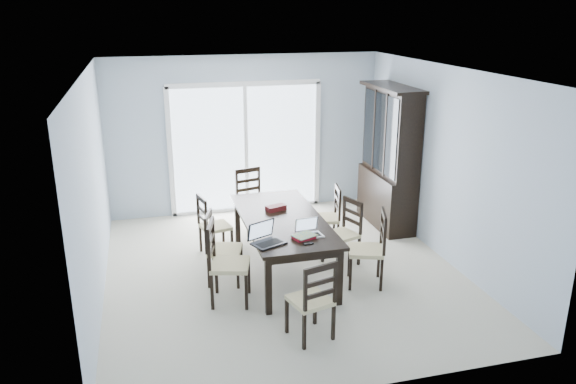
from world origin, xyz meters
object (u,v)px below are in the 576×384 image
at_px(chair_left_near, 221,254).
at_px(chair_right_near, 374,241).
at_px(china_hutch, 389,159).
at_px(laptop_silver, 310,232).
at_px(dining_table, 283,224).
at_px(chair_left_mid, 217,240).
at_px(chair_right_far, 331,210).
at_px(chair_left_far, 209,219).
at_px(chair_right_mid, 346,225).
at_px(chair_end_far, 251,193).
at_px(game_box, 276,208).
at_px(chair_end_near, 315,293).
at_px(laptop_dark, 269,239).
at_px(cell_phone, 308,243).
at_px(hot_tub, 226,171).

distance_m(chair_left_near, chair_right_near, 1.88).
distance_m(china_hutch, laptop_silver, 2.67).
bearing_deg(china_hutch, dining_table, -148.29).
xyz_separation_m(chair_left_mid, chair_right_far, (1.73, 0.73, -0.02)).
height_order(chair_left_far, chair_right_far, chair_right_far).
bearing_deg(chair_right_mid, chair_end_far, 14.11).
relative_size(chair_right_mid, game_box, 3.89).
bearing_deg(chair_end_far, chair_end_near, 76.22).
height_order(dining_table, china_hutch, china_hutch).
bearing_deg(chair_right_near, dining_table, 76.76).
xyz_separation_m(chair_end_far, laptop_dark, (-0.25, -2.33, 0.22)).
distance_m(dining_table, chair_left_far, 1.15).
bearing_deg(laptop_silver, chair_end_near, -109.85).
relative_size(chair_right_near, chair_right_far, 1.08).
bearing_deg(chair_left_near, dining_table, 138.51).
height_order(chair_right_near, laptop_dark, chair_right_near).
distance_m(china_hutch, chair_left_far, 2.96).
distance_m(chair_end_near, laptop_dark, 0.96).
xyz_separation_m(chair_left_far, chair_end_near, (0.77, -2.40, 0.02)).
height_order(china_hutch, chair_right_far, china_hutch).
relative_size(cell_phone, hot_tub, 0.07).
distance_m(chair_end_near, laptop_silver, 1.05).
xyz_separation_m(dining_table, hot_tub, (-0.21, 3.41, -0.24)).
xyz_separation_m(chair_left_far, cell_phone, (0.93, -1.63, 0.22)).
bearing_deg(chair_end_far, cell_phone, 80.11).
distance_m(chair_right_far, chair_end_far, 1.33).
xyz_separation_m(laptop_dark, game_box, (0.34, 1.07, -0.03)).
xyz_separation_m(chair_end_far, game_box, (0.09, -1.27, 0.19)).
relative_size(laptop_silver, hot_tub, 0.17).
distance_m(dining_table, chair_right_far, 1.11).
relative_size(game_box, hot_tub, 0.15).
height_order(chair_left_mid, chair_right_mid, chair_left_mid).
bearing_deg(cell_phone, chair_left_mid, 131.54).
xyz_separation_m(chair_right_mid, chair_end_near, (-0.98, -1.71, 0.01)).
height_order(dining_table, hot_tub, hot_tub).
height_order(dining_table, chair_end_far, chair_end_far).
xyz_separation_m(dining_table, cell_phone, (0.08, -0.87, 0.08)).
distance_m(laptop_dark, game_box, 1.12).
relative_size(chair_left_near, laptop_dark, 2.70).
height_order(chair_right_far, laptop_silver, chair_right_far).
height_order(china_hutch, chair_right_mid, china_hutch).
bearing_deg(cell_phone, chair_end_far, 86.89).
bearing_deg(chair_left_mid, game_box, 130.71).
relative_size(china_hutch, laptop_dark, 5.16).
xyz_separation_m(chair_right_far, cell_phone, (-0.80, -1.54, 0.21)).
distance_m(chair_left_mid, chair_end_near, 1.76).
relative_size(china_hutch, chair_left_mid, 2.07).
bearing_deg(laptop_silver, chair_left_mid, 143.93).
distance_m(chair_left_mid, laptop_silver, 1.21).
relative_size(china_hutch, chair_left_near, 1.91).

